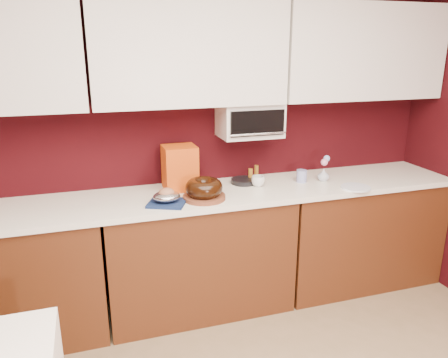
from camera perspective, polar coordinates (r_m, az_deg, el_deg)
wall_back at (r=3.28m, az=-4.99°, el=5.58°), size 4.00×0.02×2.50m
base_cabinet_center at (r=3.26m, az=-3.40°, el=-9.74°), size 1.31×0.58×0.86m
base_cabinet_right at (r=3.78m, az=16.73°, el=-6.60°), size 1.31×0.58×0.86m
countertop at (r=3.09m, az=-3.54°, el=-2.25°), size 4.00×0.62×0.04m
upper_cabinet_center at (r=3.06m, az=-4.58°, el=16.09°), size 1.31×0.33×0.70m
upper_cabinet_right at (r=3.60m, az=17.38°, el=15.53°), size 1.31×0.33×0.70m
toaster_oven at (r=3.25m, az=3.36°, el=7.75°), size 0.45×0.30×0.25m
toaster_oven_door at (r=3.10m, az=4.42°, el=7.29°), size 0.40×0.02×0.18m
toaster_oven_handle at (r=3.10m, az=4.49°, el=5.88°), size 0.42×0.02×0.02m
cake_base at (r=2.96m, az=-2.61°, el=-2.38°), size 0.30×0.30×0.03m
bundt_cake at (r=2.94m, az=-2.63°, el=-1.16°), size 0.27×0.27×0.10m
navy_towel at (r=2.89m, az=-7.47°, el=-3.13°), size 0.30×0.28×0.02m
foil_ham_nest at (r=2.87m, az=-7.50°, el=-2.27°), size 0.19×0.16×0.07m
roasted_ham at (r=2.86m, az=-7.52°, el=-1.79°), size 0.13×0.12×0.07m
pandoro_box at (r=3.15m, az=-5.78°, el=1.48°), size 0.24×0.21×0.32m
dark_pan at (r=3.30m, az=2.57°, el=-0.27°), size 0.24×0.24×0.03m
coffee_mug at (r=3.23m, az=4.47°, el=-0.14°), size 0.12×0.12×0.09m
blue_jar at (r=3.37m, az=10.10°, el=0.39°), size 0.08×0.08×0.09m
flower_vase at (r=3.43m, az=12.87°, el=0.62°), size 0.09×0.09×0.11m
flower_pink at (r=3.41m, az=12.97°, el=2.15°), size 0.05×0.05×0.05m
flower_blue at (r=3.43m, az=13.26°, el=2.62°), size 0.05×0.05×0.05m
china_plate at (r=3.33m, az=16.82°, el=-1.06°), size 0.24×0.24×0.01m
amber_bottle at (r=3.34m, az=3.47°, el=0.53°), size 0.04×0.04×0.10m
amber_bottle_tall at (r=3.39m, az=4.24°, el=0.87°), size 0.04×0.04×0.11m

